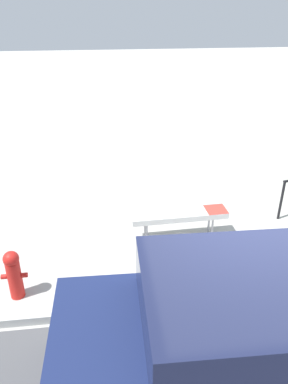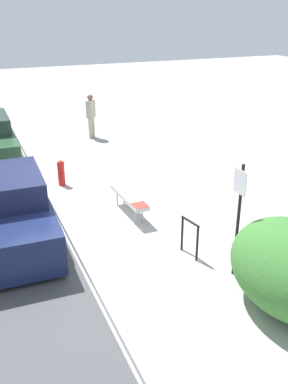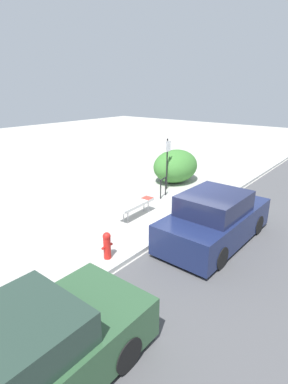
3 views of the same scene
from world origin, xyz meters
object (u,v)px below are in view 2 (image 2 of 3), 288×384
Objects in this scene: bike_rack at (190,234)px; pedestrian at (91,115)px; parked_car_near at (8,211)px; sign_post at (239,211)px; bench at (129,197)px; fire_hydrant at (61,172)px.

bike_rack is 0.48× the size of pedestrian.
pedestrian is 8.20m from parked_car_near.
bike_rack is at bearing -153.61° from sign_post.
bike_rack is at bearing 58.76° from parked_car_near.
fire_hydrant is (-2.59, -1.15, -0.06)m from bench.
pedestrian is (-7.04, 1.09, 0.46)m from bench.
sign_post is 3.01× the size of fire_hydrant.
fire_hydrant is 0.44× the size of pedestrian.
sign_post is (3.25, 0.94, 0.91)m from bench.
sign_post is (0.95, 0.47, 0.88)m from bike_rack.
sign_post reaches higher than bike_rack.
sign_post reaches higher than fire_hydrant.
bench is 0.41× the size of parked_car_near.
fire_hydrant is 3.25m from parked_car_near.
pedestrian is at bearing 153.31° from fire_hydrant.
pedestrian is 0.42× the size of parked_car_near.
parked_car_near is at bearing -129.07° from sign_post.
bench is 2.35m from bike_rack.
parked_car_near is at bearing -122.85° from bike_rack.
fire_hydrant is 0.19× the size of parked_car_near.
bench is at bearing 93.72° from parked_car_near.
bench is 2.84m from fire_hydrant.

